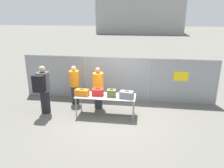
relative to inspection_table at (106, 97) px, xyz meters
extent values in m
plane|color=#605E56|center=(0.22, -0.09, -0.73)|extent=(120.00, 120.00, 0.00)
cylinder|color=#9EA0A5|center=(-3.98, 1.64, 0.23)|extent=(0.07, 0.07, 1.91)
cylinder|color=#9EA0A5|center=(-1.18, 1.64, 0.23)|extent=(0.07, 0.07, 1.91)
cylinder|color=#9EA0A5|center=(1.62, 1.64, 0.23)|extent=(0.07, 0.07, 1.91)
cylinder|color=#9EA0A5|center=(4.42, 1.64, 0.23)|extent=(0.07, 0.07, 1.91)
cube|color=gray|center=(0.22, 1.64, 0.23)|extent=(8.40, 0.01, 1.91)
cube|color=#9EA0A5|center=(0.22, 1.64, 1.16)|extent=(8.40, 0.04, 0.04)
cube|color=yellow|center=(2.92, 1.63, 0.46)|extent=(0.60, 0.01, 0.40)
cube|color=#B2B2AD|center=(0.00, 0.00, 0.04)|extent=(2.23, 0.79, 0.02)
cylinder|color=#99999E|center=(-1.05, -0.33, -0.35)|extent=(0.04, 0.04, 0.75)
cylinder|color=#99999E|center=(1.05, -0.33, -0.35)|extent=(0.04, 0.04, 0.75)
cylinder|color=#99999E|center=(-1.05, 0.33, -0.35)|extent=(0.04, 0.04, 0.75)
cylinder|color=#99999E|center=(1.05, 0.33, -0.35)|extent=(0.04, 0.04, 0.75)
cube|color=orange|center=(-0.88, -0.09, 0.17)|extent=(0.54, 0.32, 0.23)
cube|color=black|center=(-0.88, -0.09, 0.29)|extent=(0.16, 0.04, 0.02)
cube|color=red|center=(-0.30, 0.01, 0.18)|extent=(0.44, 0.34, 0.25)
cube|color=black|center=(-0.30, 0.01, 0.31)|extent=(0.16, 0.04, 0.02)
cube|color=#566033|center=(0.23, -0.03, 0.18)|extent=(0.33, 0.28, 0.26)
cube|color=black|center=(0.23, -0.03, 0.33)|extent=(0.13, 0.03, 0.02)
cube|color=slate|center=(0.79, -0.11, 0.18)|extent=(0.53, 0.37, 0.25)
cube|color=black|center=(0.79, -0.11, 0.31)|extent=(0.16, 0.05, 0.02)
cylinder|color=black|center=(-2.34, -0.13, -0.28)|extent=(0.35, 0.35, 0.89)
cylinder|color=#4C4C51|center=(-2.34, -0.13, 0.53)|extent=(0.46, 0.46, 0.74)
sphere|color=tan|center=(-2.34, -0.13, 1.02)|extent=(0.24, 0.24, 0.24)
cube|color=black|center=(-2.34, -0.48, 0.56)|extent=(0.42, 0.25, 0.62)
cylinder|color=#2D2D33|center=(-0.41, 0.60, -0.32)|extent=(0.32, 0.32, 0.80)
cylinder|color=orange|center=(-0.41, 0.60, 0.41)|extent=(0.42, 0.42, 0.67)
sphere|color=#A57A5B|center=(-0.41, 0.60, 0.86)|extent=(0.22, 0.22, 0.22)
cylinder|color=#2D2D33|center=(-1.49, 0.92, -0.33)|extent=(0.31, 0.31, 0.78)
cylinder|color=orange|center=(-1.49, 0.92, 0.39)|extent=(0.41, 0.41, 0.65)
sphere|color=beige|center=(-1.49, 0.92, 0.82)|extent=(0.21, 0.21, 0.21)
cube|color=#B2B2B7|center=(1.63, 4.24, -0.28)|extent=(2.52, 1.31, 0.51)
sphere|color=black|center=(1.19, 3.52, -0.39)|extent=(0.68, 0.68, 0.68)
sphere|color=black|center=(1.19, 4.97, -0.39)|extent=(0.68, 0.68, 0.68)
cylinder|color=#59595B|center=(-0.07, 4.24, -0.49)|extent=(0.88, 0.06, 0.06)
cube|color=#999993|center=(0.23, 37.33, 2.29)|extent=(15.79, 8.65, 6.03)
camera|label=1|loc=(1.35, -7.46, 2.98)|focal=35.00mm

